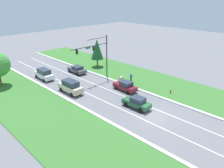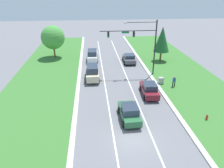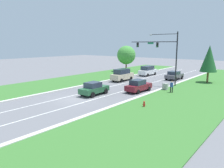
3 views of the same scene
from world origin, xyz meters
name	(u,v)px [view 3 (image 3 of 3)]	position (x,y,z in m)	size (l,w,h in m)	color
ground_plane	(75,99)	(0.00, 0.00, 0.00)	(160.00, 160.00, 0.00)	slate
curb_strip_right	(111,107)	(5.65, 0.00, 0.07)	(0.50, 90.00, 0.15)	beige
curb_strip_left	(47,93)	(-5.65, 0.00, 0.07)	(0.50, 90.00, 0.15)	beige
grass_verge_right	(156,117)	(10.90, 0.00, 0.04)	(10.00, 90.00, 0.08)	#38702D
grass_verge_left	(27,88)	(-10.90, 0.00, 0.04)	(10.00, 90.00, 0.08)	#38702D
lane_stripe_inner_left	(66,97)	(-1.80, 0.00, 0.00)	(0.14, 81.00, 0.01)	white
lane_stripe_inner_right	(86,102)	(1.80, 0.00, 0.00)	(0.14, 81.00, 0.01)	white
traffic_signal_mast	(163,50)	(3.82, 15.87, 5.72)	(8.57, 0.41, 8.61)	black
burgundy_sedan	(138,86)	(3.72, 8.66, 0.85)	(2.08, 4.60, 1.74)	maroon
champagne_suv	(122,75)	(-3.57, 14.84, 1.12)	(2.09, 5.04, 2.21)	beige
forest_sedan	(94,88)	(0.17, 3.21, 0.88)	(2.09, 4.44, 1.76)	#235633
graphite_sedan	(174,75)	(3.37, 22.26, 0.82)	(2.21, 4.63, 1.60)	#4C4C51
white_suv	(148,71)	(-3.42, 24.12, 1.04)	(2.13, 5.05, 2.06)	white
utility_cabinet	(165,87)	(6.29, 11.98, 0.51)	(0.70, 0.60, 1.02)	#9E9E99
pedestrian	(172,86)	(7.78, 10.74, 0.94)	(0.40, 0.23, 1.69)	black
fire_hydrant	(144,104)	(8.34, 2.29, 0.34)	(0.34, 0.20, 0.70)	red
conifer_near_right_tree	(209,59)	(9.40, 22.39, 4.22)	(2.85, 2.85, 6.52)	brown
oak_near_left_tree	(126,55)	(-10.88, 26.70, 4.05)	(4.51, 4.51, 6.32)	brown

